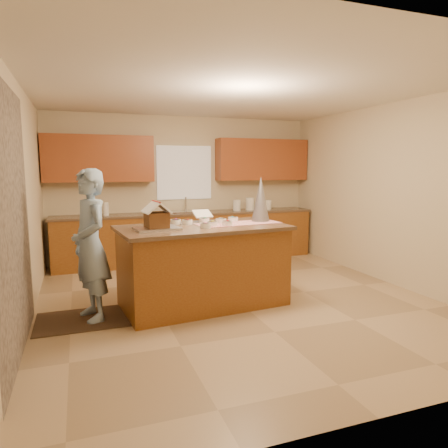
{
  "coord_description": "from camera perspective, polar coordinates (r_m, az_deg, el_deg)",
  "views": [
    {
      "loc": [
        -1.92,
        -4.87,
        1.75
      ],
      "look_at": [
        -0.1,
        0.2,
        1.0
      ],
      "focal_mm": 32.64,
      "sensor_mm": 36.0,
      "label": 1
    }
  ],
  "objects": [
    {
      "name": "canister_c",
      "position": [
        8.17,
        6.19,
        2.71
      ],
      "size": [
        0.13,
        0.13,
        0.19
      ],
      "primitive_type": "cylinder",
      "color": "white",
      "rests_on": "back_counter_top"
    },
    {
      "name": "canister_a",
      "position": [
        7.9,
        1.79,
        2.64
      ],
      "size": [
        0.15,
        0.15,
        0.21
      ],
      "primitive_type": "cylinder",
      "color": "white",
      "rests_on": "back_counter_top"
    },
    {
      "name": "ceiling",
      "position": [
        5.32,
        1.83,
        18.22
      ],
      "size": [
        5.5,
        5.5,
        0.0
      ],
      "primitive_type": "plane",
      "color": "silver",
      "rests_on": "floor"
    },
    {
      "name": "gingerbread_house",
      "position": [
        4.84,
        -9.43,
        0.9
      ],
      "size": [
        0.33,
        0.34,
        0.31
      ],
      "color": "#553516",
      "rests_on": "baking_tray"
    },
    {
      "name": "island_base",
      "position": [
        5.21,
        -2.92,
        -6.08
      ],
      "size": [
        2.09,
        1.19,
        0.98
      ],
      "primitive_type": "cube",
      "rotation": [
        0.0,
        0.0,
        0.1
      ],
      "color": "brown",
      "rests_on": "floor"
    },
    {
      "name": "window_curtain",
      "position": [
        7.83,
        -5.59,
        7.16
      ],
      "size": [
        1.05,
        0.03,
        1.0
      ],
      "primitive_type": "cube",
      "color": "white",
      "rests_on": "wall_back"
    },
    {
      "name": "boy",
      "position": [
        4.87,
        -18.21,
        -2.81
      ],
      "size": [
        0.59,
        0.73,
        1.73
      ],
      "primitive_type": "imported",
      "rotation": [
        0.0,
        0.0,
        -1.26
      ],
      "color": "#92AFCF",
      "rests_on": "rug"
    },
    {
      "name": "rug",
      "position": [
        5.09,
        -18.35,
        -12.5
      ],
      "size": [
        1.17,
        0.76,
        0.01
      ],
      "primitive_type": "cube",
      "color": "black",
      "rests_on": "floor"
    },
    {
      "name": "floor",
      "position": [
        5.51,
        1.71,
        -10.57
      ],
      "size": [
        5.5,
        5.5,
        0.0
      ],
      "primitive_type": "plane",
      "color": "tan",
      "rests_on": "ground"
    },
    {
      "name": "canister_b",
      "position": [
        8.0,
        3.66,
        2.84
      ],
      "size": [
        0.17,
        0.17,
        0.24
      ],
      "primitive_type": "cylinder",
      "color": "white",
      "rests_on": "back_counter_top"
    },
    {
      "name": "wall_left",
      "position": [
        4.92,
        -26.49,
        2.44
      ],
      "size": [
        5.5,
        5.5,
        0.0
      ],
      "primitive_type": "plane",
      "color": "beige",
      "rests_on": "floor"
    },
    {
      "name": "candy_bowls",
      "position": [
        5.23,
        -2.2,
        0.27
      ],
      "size": [
        0.93,
        0.6,
        0.06
      ],
      "color": "#37ABD1",
      "rests_on": "island_top"
    },
    {
      "name": "wall_back",
      "position": [
        7.86,
        -5.61,
        4.98
      ],
      "size": [
        5.5,
        5.5,
        0.0
      ],
      "primitive_type": "plane",
      "color": "beige",
      "rests_on": "floor"
    },
    {
      "name": "faucet",
      "position": [
        7.77,
        -5.37,
        2.8
      ],
      "size": [
        0.03,
        0.03,
        0.28
      ],
      "primitive_type": "cylinder",
      "color": "silver",
      "rests_on": "back_counter_top"
    },
    {
      "name": "baking_tray",
      "position": [
        4.86,
        -9.39,
        -0.63
      ],
      "size": [
        0.55,
        0.43,
        0.03
      ],
      "primitive_type": "cube",
      "rotation": [
        0.0,
        0.0,
        0.1
      ],
      "color": "silver",
      "rests_on": "island_top"
    },
    {
      "name": "island_top",
      "position": [
        5.11,
        -2.96,
        -0.52
      ],
      "size": [
        2.19,
        1.29,
        0.04
      ],
      "primitive_type": "cube",
      "rotation": [
        0.0,
        0.0,
        0.1
      ],
      "color": "brown",
      "rests_on": "island_base"
    },
    {
      "name": "cookbook",
      "position": [
        5.55,
        -3.05,
        1.42
      ],
      "size": [
        0.26,
        0.21,
        0.1
      ],
      "primitive_type": "cube",
      "rotation": [
        -1.13,
        0.0,
        0.1
      ],
      "color": "white",
      "rests_on": "island_top"
    },
    {
      "name": "wall_front",
      "position": [
        2.88,
        22.21,
        -0.62
      ],
      "size": [
        5.5,
        5.5,
        0.0
      ],
      "primitive_type": "plane",
      "color": "beige",
      "rests_on": "floor"
    },
    {
      "name": "upper_cabinet_left",
      "position": [
        7.45,
        -17.1,
        8.74
      ],
      "size": [
        1.85,
        0.35,
        0.8
      ],
      "primitive_type": "cube",
      "color": "#9B4621",
      "rests_on": "wall_back"
    },
    {
      "name": "back_counter_top",
      "position": [
        7.61,
        -5.01,
        1.49
      ],
      "size": [
        4.85,
        0.63,
        0.04
      ],
      "primitive_type": "cube",
      "color": "brown",
      "rests_on": "back_counter_base"
    },
    {
      "name": "stone_accent",
      "position": [
        4.14,
        -27.4,
        0.1
      ],
      "size": [
        0.0,
        2.5,
        2.5
      ],
      "primitive_type": "plane",
      "rotation": [
        1.57,
        0.0,
        1.57
      ],
      "color": "gray",
      "rests_on": "wall_left"
    },
    {
      "name": "wall_right",
      "position": [
        6.58,
        22.51,
        3.85
      ],
      "size": [
        5.5,
        5.5,
        0.0
      ],
      "primitive_type": "plane",
      "color": "beige",
      "rests_on": "floor"
    },
    {
      "name": "upper_cabinet_right",
      "position": [
        8.21,
        5.34,
        8.94
      ],
      "size": [
        1.85,
        0.35,
        0.8
      ],
      "primitive_type": "cube",
      "color": "#9B4621",
      "rests_on": "wall_back"
    },
    {
      "name": "back_counter_base",
      "position": [
        7.68,
        -4.97,
        -1.93
      ],
      "size": [
        4.8,
        0.6,
        0.88
      ],
      "primitive_type": "cube",
      "color": "brown",
      "rests_on": "floor"
    },
    {
      "name": "sink",
      "position": [
        7.61,
        -5.01,
        1.41
      ],
      "size": [
        0.7,
        0.45,
        0.12
      ],
      "primitive_type": "cube",
      "color": "silver",
      "rests_on": "back_counter_top"
    },
    {
      "name": "tinsel_tree",
      "position": [
        5.51,
        5.16,
        3.5
      ],
      "size": [
        0.27,
        0.27,
        0.61
      ],
      "primitive_type": "cone",
      "rotation": [
        0.0,
        0.0,
        0.1
      ],
      "color": "silver",
      "rests_on": "island_top"
    },
    {
      "name": "paper_towel",
      "position": [
        7.36,
        -16.25,
        2.02
      ],
      "size": [
        0.1,
        0.1,
        0.22
      ],
      "primitive_type": "cylinder",
      "color": "white",
      "rests_on": "back_counter_top"
    },
    {
      "name": "table_runner",
      "position": [
        5.32,
        2.02,
        0.09
      ],
      "size": [
        1.14,
        0.51,
        0.01
      ],
      "primitive_type": "cube",
      "rotation": [
        0.0,
        0.0,
        0.1
      ],
      "color": "#A20B1B",
      "rests_on": "island_top"
    }
  ]
}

